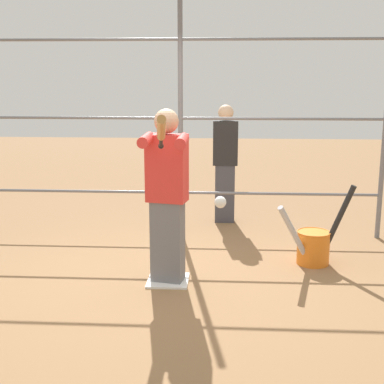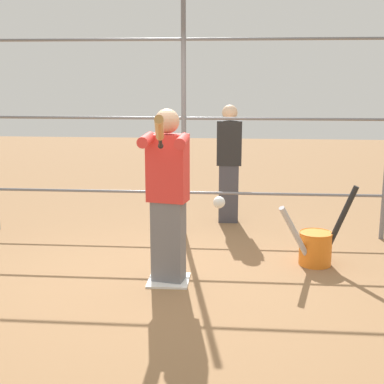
{
  "view_description": "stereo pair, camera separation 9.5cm",
  "coord_description": "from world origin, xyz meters",
  "px_view_note": "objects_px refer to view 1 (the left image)",
  "views": [
    {
      "loc": [
        -0.53,
        4.93,
        2.0
      ],
      "look_at": [
        -0.26,
        0.3,
        0.98
      ],
      "focal_mm": 50.0,
      "sensor_mm": 36.0,
      "label": 1
    },
    {
      "loc": [
        -0.63,
        4.93,
        2.0
      ],
      "look_at": [
        -0.26,
        0.3,
        0.98
      ],
      "focal_mm": 50.0,
      "sensor_mm": 36.0,
      "label": 2
    }
  ],
  "objects_px": {
    "baseball_bat_swinging": "(161,131)",
    "bystander_behind_fence": "(225,162)",
    "batter": "(167,191)",
    "softball_in_flight": "(220,202)",
    "bat_bucket": "(314,245)"
  },
  "relations": [
    {
      "from": "baseball_bat_swinging",
      "to": "bystander_behind_fence",
      "type": "xyz_separation_m",
      "value": [
        -0.49,
        -3.18,
        -0.75
      ]
    },
    {
      "from": "batter",
      "to": "bystander_behind_fence",
      "type": "xyz_separation_m",
      "value": [
        -0.55,
        -2.25,
        -0.08
      ]
    },
    {
      "from": "bystander_behind_fence",
      "to": "softball_in_flight",
      "type": "bearing_deg",
      "value": 89.17
    },
    {
      "from": "batter",
      "to": "softball_in_flight",
      "type": "xyz_separation_m",
      "value": [
        -0.51,
        0.74,
        0.08
      ]
    },
    {
      "from": "bystander_behind_fence",
      "to": "bat_bucket",
      "type": "bearing_deg",
      "value": 120.1
    },
    {
      "from": "batter",
      "to": "bat_bucket",
      "type": "xyz_separation_m",
      "value": [
        -1.51,
        -0.61,
        -0.7
      ]
    },
    {
      "from": "softball_in_flight",
      "to": "baseball_bat_swinging",
      "type": "bearing_deg",
      "value": 22.29
    },
    {
      "from": "baseball_bat_swinging",
      "to": "bat_bucket",
      "type": "bearing_deg",
      "value": -133.29
    },
    {
      "from": "batter",
      "to": "softball_in_flight",
      "type": "bearing_deg",
      "value": 124.53
    },
    {
      "from": "bystander_behind_fence",
      "to": "baseball_bat_swinging",
      "type": "bearing_deg",
      "value": 81.21
    },
    {
      "from": "bat_bucket",
      "to": "bystander_behind_fence",
      "type": "xyz_separation_m",
      "value": [
        0.95,
        -1.64,
        0.62
      ]
    },
    {
      "from": "bat_bucket",
      "to": "batter",
      "type": "bearing_deg",
      "value": 21.94
    },
    {
      "from": "baseball_bat_swinging",
      "to": "softball_in_flight",
      "type": "height_order",
      "value": "baseball_bat_swinging"
    },
    {
      "from": "softball_in_flight",
      "to": "bystander_behind_fence",
      "type": "distance_m",
      "value": 3.0
    },
    {
      "from": "batter",
      "to": "softball_in_flight",
      "type": "relative_size",
      "value": 17.62
    }
  ]
}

